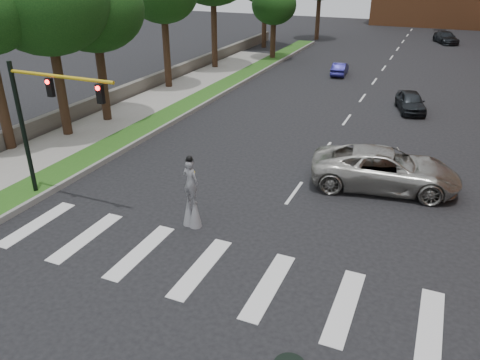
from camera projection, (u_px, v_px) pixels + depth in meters
ground_plane at (222, 294)px, 15.44m from camera, size 160.00×160.00×0.00m
grass_median at (198, 100)px, 36.08m from camera, size 2.00×60.00×0.25m
median_curb at (210, 101)px, 35.70m from camera, size 0.20×60.00×0.28m
sidewalk_left at (79, 136)px, 28.88m from camera, size 4.00×60.00×0.18m
stone_wall at (152, 82)px, 39.53m from camera, size 0.50×56.00×1.10m
traffic_signal at (41, 113)px, 19.65m from camera, size 5.30×0.23×6.20m
stilt_performer at (191, 198)px, 18.87m from camera, size 0.84×0.57×3.12m
suv_crossing at (385, 169)px, 22.23m from camera, size 7.30×4.22×1.91m
car_near at (411, 102)px, 33.51m from camera, size 2.75×4.45×1.42m
car_mid at (340, 69)px, 43.94m from camera, size 1.52×3.68×1.18m
car_far at (446, 38)px, 60.27m from camera, size 3.76×5.37×1.44m
tree_2 at (94, 9)px, 28.60m from camera, size 6.17×6.17×9.85m
tree_6 at (274, 6)px, 48.47m from camera, size 4.66×4.66×7.58m
tree_8 at (46, 2)px, 25.70m from camera, size 6.91×6.91×10.81m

